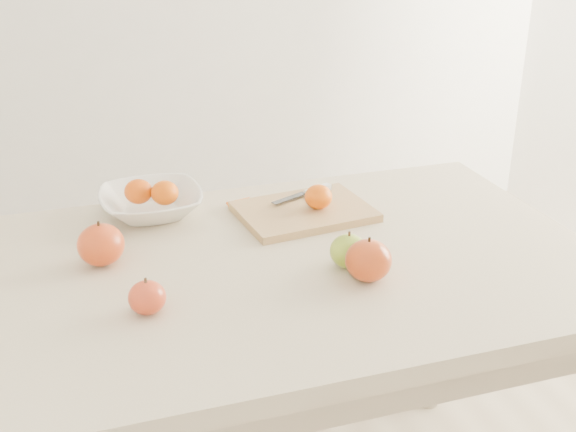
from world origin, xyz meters
name	(u,v)px	position (x,y,z in m)	size (l,w,h in m)	color
table	(295,301)	(0.00, 0.00, 0.65)	(1.20, 0.80, 0.75)	beige
cutting_board	(304,212)	(0.08, 0.19, 0.76)	(0.29, 0.21, 0.02)	tan
board_tangerine	(318,197)	(0.11, 0.18, 0.80)	(0.06, 0.06, 0.05)	orange
fruit_bowl	(151,203)	(-0.24, 0.30, 0.78)	(0.23, 0.23, 0.06)	white
bowl_tangerine_near	(138,191)	(-0.27, 0.31, 0.81)	(0.06, 0.06, 0.06)	#CC5307
bowl_tangerine_far	(165,193)	(-0.21, 0.29, 0.81)	(0.06, 0.06, 0.05)	#DE4807
orange_peel_a	(242,207)	(-0.04, 0.27, 0.75)	(0.06, 0.04, 0.00)	#E35710
orange_peel_b	(265,212)	(0.00, 0.23, 0.75)	(0.04, 0.04, 0.00)	#DC560F
paring_knife	(313,191)	(0.13, 0.26, 0.78)	(0.16, 0.08, 0.01)	white
apple_green	(349,251)	(0.09, -0.07, 0.78)	(0.07, 0.07, 0.07)	#6C9619
apple_red_a	(101,245)	(-0.37, 0.09, 0.79)	(0.09, 0.09, 0.08)	#A51611
apple_red_e	(368,260)	(0.10, -0.12, 0.79)	(0.09, 0.09, 0.08)	maroon
apple_red_d	(147,297)	(-0.31, -0.12, 0.78)	(0.07, 0.07, 0.06)	#A01A0E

